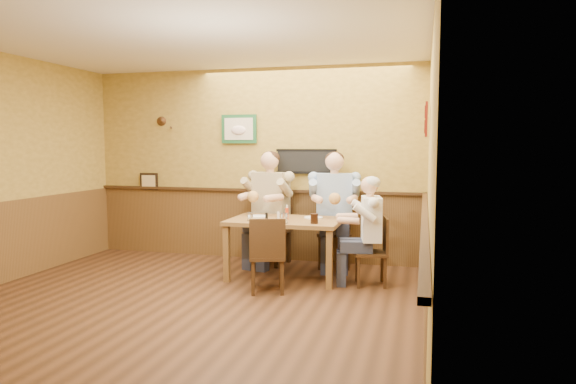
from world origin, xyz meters
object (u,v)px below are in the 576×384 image
at_px(chair_near_side, 267,254).
at_px(pepper_shaker, 267,216).
at_px(salt_shaker, 278,215).
at_px(diner_blue_polo, 334,216).
at_px(water_glass_mid, 284,218).
at_px(diner_tan_shirt, 271,214).
at_px(diner_white_elder, 371,237).
at_px(hot_sauce_bottle, 287,213).
at_px(dining_table, 285,226).
at_px(cola_tumbler, 314,219).
at_px(chair_back_right, 334,231).
at_px(chair_back_left, 271,229).
at_px(water_glass_left, 250,216).
at_px(chair_right_end, 371,251).

xyz_separation_m(chair_near_side, pepper_shaker, (-0.19, 0.58, 0.36)).
relative_size(salt_shaker, pepper_shaker, 1.01).
xyz_separation_m(diner_blue_polo, water_glass_mid, (-0.42, -1.08, 0.10)).
bearing_deg(diner_tan_shirt, diner_blue_polo, 15.68).
height_order(chair_near_side, diner_white_elder, diner_white_elder).
distance_m(hot_sauce_bottle, salt_shaker, 0.15).
relative_size(dining_table, chair_near_side, 1.61).
bearing_deg(water_glass_mid, cola_tumbler, 13.43).
height_order(chair_back_right, diner_blue_polo, diner_blue_polo).
bearing_deg(chair_back_right, cola_tumbler, -104.27).
bearing_deg(pepper_shaker, diner_white_elder, 0.31).
bearing_deg(chair_back_left, diner_white_elder, -14.61).
height_order(chair_back_right, diner_tan_shirt, diner_tan_shirt).
height_order(diner_white_elder, water_glass_left, diner_white_elder).
distance_m(chair_back_left, salt_shaker, 0.76).
xyz_separation_m(cola_tumbler, salt_shaker, (-0.53, 0.31, -0.02)).
bearing_deg(diner_blue_polo, pepper_shaker, -141.80).
relative_size(chair_right_end, diner_tan_shirt, 0.58).
xyz_separation_m(chair_near_side, water_glass_mid, (0.12, 0.31, 0.38)).
height_order(chair_back_left, pepper_shaker, chair_back_left).
bearing_deg(hot_sauce_bottle, chair_near_side, -95.49).
bearing_deg(cola_tumbler, water_glass_left, 178.13).
distance_m(chair_back_right, chair_right_end, 1.00).
relative_size(dining_table, diner_tan_shirt, 0.98).
xyz_separation_m(diner_tan_shirt, water_glass_mid, (0.48, -1.03, 0.10)).
xyz_separation_m(chair_back_right, diner_blue_polo, (0.00, 0.00, 0.21)).
relative_size(chair_right_end, pepper_shaker, 9.72).
bearing_deg(chair_right_end, chair_back_left, -127.86).
bearing_deg(diner_tan_shirt, chair_right_end, -14.61).
distance_m(diner_blue_polo, pepper_shaker, 1.09).
height_order(chair_back_left, diner_blue_polo, diner_blue_polo).
height_order(diner_blue_polo, salt_shaker, diner_blue_polo).
bearing_deg(salt_shaker, water_glass_left, -135.19).
relative_size(chair_right_end, hot_sauce_bottle, 4.96).
relative_size(diner_blue_polo, hot_sauce_bottle, 8.60).
relative_size(chair_back_right, chair_right_end, 1.21).
bearing_deg(hot_sauce_bottle, water_glass_left, -152.32).
bearing_deg(diner_white_elder, water_glass_mid, -85.65).
xyz_separation_m(diner_blue_polo, water_glass_left, (-0.88, -0.97, 0.09)).
distance_m(water_glass_left, water_glass_mid, 0.48).
height_order(chair_near_side, cola_tumbler, same).
bearing_deg(salt_shaker, chair_back_left, 114.64).
relative_size(water_glass_mid, hot_sauce_bottle, 0.75).
xyz_separation_m(dining_table, hot_sauce_bottle, (0.03, -0.02, 0.18)).
relative_size(diner_blue_polo, pepper_shaker, 16.83).
bearing_deg(dining_table, salt_shaker, 157.78).
height_order(chair_right_end, pepper_shaker, pepper_shaker).
xyz_separation_m(chair_right_end, chair_near_side, (-1.12, -0.58, 0.02)).
distance_m(salt_shaker, pepper_shaker, 0.17).
xyz_separation_m(diner_white_elder, water_glass_mid, (-1.00, -0.27, 0.22)).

